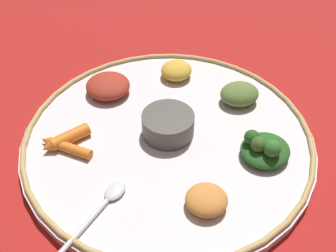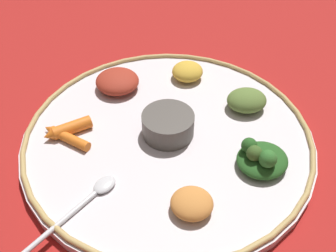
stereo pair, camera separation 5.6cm
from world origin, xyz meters
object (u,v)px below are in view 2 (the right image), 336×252
Objects in this scene: center_bowl at (168,124)px; carrot_outer at (66,137)px; spoon at (79,207)px; carrot_near_spoon at (68,129)px; greens_pile at (261,158)px.

center_bowl is 0.16m from carrot_outer.
spoon is (-0.11, 0.14, -0.02)m from center_bowl.
spoon is 0.13m from carrot_outer.
carrot_outer is at bearing 6.11° from spoon.
center_bowl is 1.05× the size of carrot_near_spoon.
center_bowl is at bearing -101.73° from carrot_near_spoon.
carrot_near_spoon reaches higher than carrot_outer.
center_bowl is 1.10× the size of carrot_outer.
greens_pile is 0.29m from carrot_outer.
greens_pile is (-0.09, -0.11, -0.00)m from center_bowl.
carrot_near_spoon is (0.14, 0.01, 0.01)m from spoon.
greens_pile is 0.29m from carrot_near_spoon.
carrot_near_spoon is at bearing -12.96° from carrot_outer.
carrot_outer is at bearing 67.79° from greens_pile.
carrot_outer is (0.02, 0.15, -0.01)m from center_bowl.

